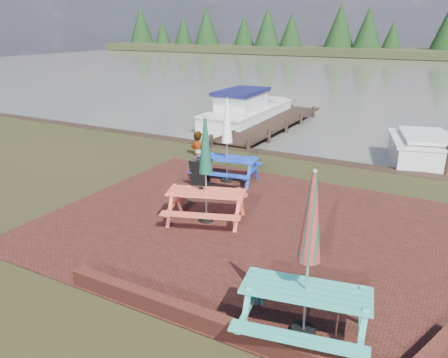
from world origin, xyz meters
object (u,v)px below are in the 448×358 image
picnic_table_red (206,187)px  person (198,131)px  picnic_table_blue (227,154)px  picnic_table_teal (307,282)px  jetty (272,124)px  boat_jetty (247,112)px  chalkboard (201,173)px

picnic_table_red → person: picnic_table_red is taller
picnic_table_blue → person: size_ratio=1.39×
picnic_table_teal → jetty: bearing=103.9°
boat_jetty → jetty: bearing=-23.8°
picnic_table_red → picnic_table_blue: bearing=89.0°
picnic_table_teal → picnic_table_blue: (-4.26, 5.49, -0.04)m
picnic_table_red → boat_jetty: (-4.35, 11.18, -0.51)m
picnic_table_red → person: (-3.10, 4.65, 0.01)m
chalkboard → boat_jetty: boat_jetty is taller
chalkboard → jetty: 8.62m
boat_jetty → person: size_ratio=3.71×
picnic_table_red → jetty: size_ratio=0.28×
jetty → chalkboard: bearing=-81.2°
picnic_table_blue → boat_jetty: size_ratio=0.37×
jetty → picnic_table_teal: bearing=-65.5°
boat_jetty → picnic_table_red: bearing=-69.8°
picnic_table_teal → chalkboard: bearing=124.3°
picnic_table_red → boat_jetty: size_ratio=0.38×
picnic_table_red → picnic_table_blue: (-0.90, 2.71, -0.01)m
picnic_table_blue → person: (-2.20, 1.94, 0.02)m
picnic_table_teal → picnic_table_blue: size_ratio=1.05×
boat_jetty → person: (1.25, -6.53, 0.52)m
picnic_table_teal → picnic_table_blue: picnic_table_teal is taller
picnic_table_red → picnic_table_blue: 2.85m
picnic_table_teal → boat_jetty: bearing=108.4°
chalkboard → jetty: (-1.32, 8.51, -0.31)m
chalkboard → boat_jetty: bearing=103.7°
jetty → boat_jetty: bearing=157.3°
picnic_table_teal → picnic_table_red: bearing=129.9°
person → picnic_table_blue: bearing=144.6°
jetty → person: bearing=-94.2°
picnic_table_blue → jetty: bearing=93.3°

